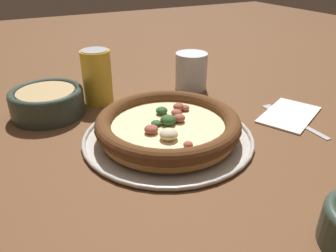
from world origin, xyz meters
name	(u,v)px	position (x,y,z in m)	size (l,w,h in m)	color
ground_plane	(168,139)	(0.00, 0.00, 0.00)	(3.00, 3.00, 0.00)	brown
pizza_tray	(168,137)	(0.00, 0.00, 0.00)	(0.32, 0.32, 0.01)	#B7B2A8
pizza	(168,125)	(0.00, 0.00, 0.03)	(0.27, 0.27, 0.04)	#BC7F42
bowl_near	(47,101)	(0.18, -0.21, 0.03)	(0.15, 0.15, 0.06)	#334238
drinking_cup	(191,71)	(-0.17, -0.21, 0.05)	(0.08, 0.08, 0.09)	silver
napkin	(289,114)	(-0.28, 0.03, 0.00)	(0.18, 0.15, 0.01)	white
fork	(290,118)	(-0.27, 0.04, 0.00)	(0.02, 0.18, 0.00)	#B7B7BC
beverage_can	(97,77)	(0.06, -0.23, 0.06)	(0.07, 0.07, 0.12)	gold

